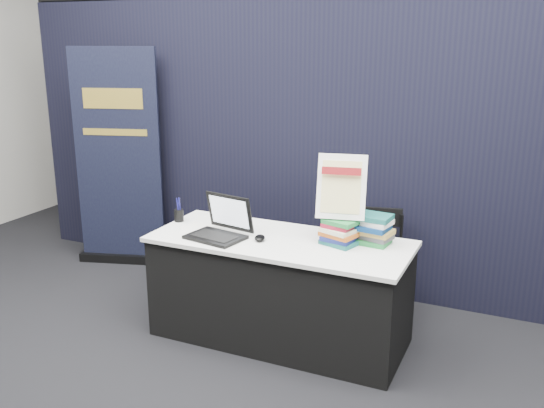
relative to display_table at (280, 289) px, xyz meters
The scene contains 15 objects.
floor 0.67m from the display_table, 90.00° to the right, with size 8.00×8.00×0.00m, color black.
wall_back 3.71m from the display_table, 90.00° to the left, with size 8.00×0.02×3.50m, color #ACA9A2.
drape_partition 1.33m from the display_table, 90.00° to the left, with size 6.00×0.08×2.40m, color black.
display_table is the anchor object (origin of this frame).
laptop 0.61m from the display_table, 163.59° to the right, with size 0.42×0.37×0.29m.
mouse 0.42m from the display_table, 145.63° to the right, with size 0.07×0.12×0.04m, color black.
brochure_left 0.73m from the display_table, behind, with size 0.28×0.20×0.00m, color silver.
brochure_mid 0.61m from the display_table, 168.51° to the right, with size 0.27×0.19×0.00m, color white.
brochure_right 0.72m from the display_table, behind, with size 0.28×0.20×0.00m, color white.
pen_cup 0.96m from the display_table, behind, with size 0.07×0.07×0.09m, color black.
book_stack_tall 0.61m from the display_table, 10.31° to the left, with size 0.25×0.21×0.17m.
book_stack_short 0.79m from the display_table, 16.54° to the left, with size 0.26×0.21×0.20m.
info_sign 0.86m from the display_table, 14.50° to the left, with size 0.34×0.19×0.44m.
pullup_banner 2.16m from the display_table, 158.96° to the left, with size 0.84×0.34×2.01m.
stacking_chair 0.84m from the display_table, 54.64° to the left, with size 0.44×0.45×0.82m.
Camera 1 is at (1.59, -3.06, 2.13)m, focal length 40.00 mm.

